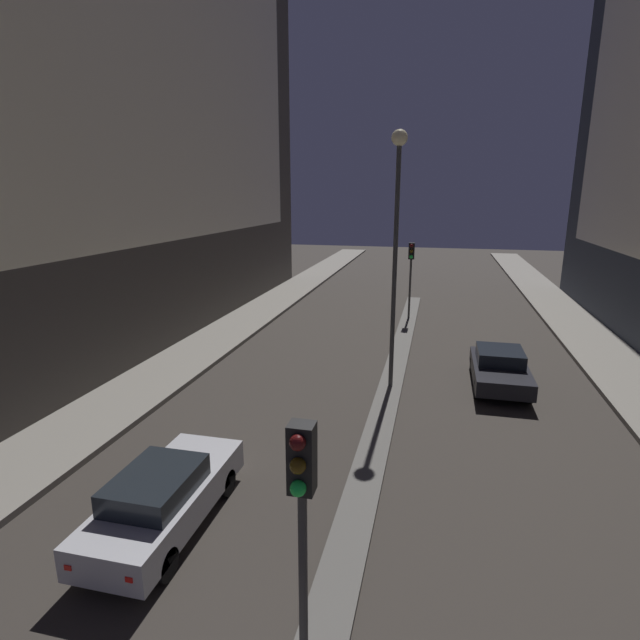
{
  "coord_description": "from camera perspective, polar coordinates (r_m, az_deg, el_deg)",
  "views": [
    {
      "loc": [
        1.46,
        -1.76,
        7.03
      ],
      "look_at": [
        -4.46,
        23.12,
        0.5
      ],
      "focal_mm": 28.0,
      "sensor_mm": 36.0,
      "label": 1
    }
  ],
  "objects": [
    {
      "name": "street_lamp",
      "position": [
        17.49,
        8.75,
        11.48
      ],
      "size": [
        0.54,
        0.54,
        8.93
      ],
      "color": "#383838",
      "rests_on": "median_strip"
    },
    {
      "name": "building_left",
      "position": [
        26.39,
        -24.71,
        29.59
      ],
      "size": [
        6.01,
        37.6,
        28.98
      ],
      "color": "#423D38",
      "rests_on": "ground"
    },
    {
      "name": "traffic_light_near",
      "position": [
        6.57,
        -2.1,
        -20.71
      ],
      "size": [
        0.32,
        0.42,
        4.26
      ],
      "color": "#383838",
      "rests_on": "median_strip"
    },
    {
      "name": "car_left_lane",
      "position": [
        11.71,
        -17.36,
        -18.76
      ],
      "size": [
        1.72,
        4.5,
        1.49
      ],
      "color": "#B2B2B7",
      "rests_on": "ground"
    },
    {
      "name": "median_strip",
      "position": [
        19.65,
        8.3,
        -6.6
      ],
      "size": [
        0.86,
        31.1,
        0.13
      ],
      "color": "#56544F",
      "rests_on": "ground"
    },
    {
      "name": "car_right_lane",
      "position": [
        19.78,
        19.85,
        -5.2
      ],
      "size": [
        1.93,
        4.15,
        1.37
      ],
      "color": "black",
      "rests_on": "ground"
    },
    {
      "name": "traffic_light_mid",
      "position": [
        28.2,
        10.36,
        6.41
      ],
      "size": [
        0.32,
        0.42,
        4.26
      ],
      "color": "#383838",
      "rests_on": "median_strip"
    }
  ]
}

